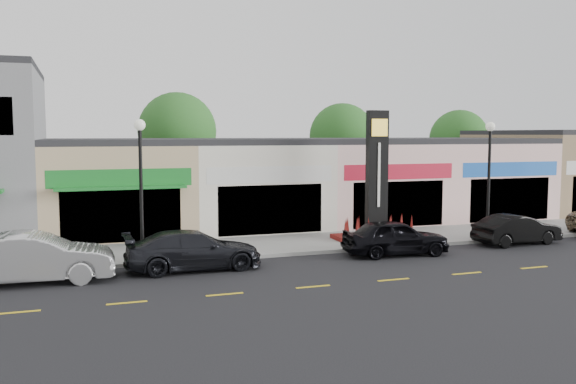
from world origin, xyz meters
The scene contains 18 objects.
ground centered at (0.00, 0.00, 0.00)m, with size 120.00×120.00×0.00m, color black.
sidewalk centered at (0.00, 4.35, 0.07)m, with size 52.00×4.30×0.15m, color gray.
curb centered at (0.00, 2.10, 0.07)m, with size 52.00×0.20×0.15m, color gray.
shop_beige centered at (-8.50, 11.46, 2.40)m, with size 7.00×10.85×4.80m.
shop_cream centered at (-1.50, 11.47, 2.40)m, with size 7.00×10.01×4.80m.
shop_pink_w centered at (5.50, 11.47, 2.40)m, with size 7.00×10.01×4.80m.
shop_pink_e centered at (12.50, 11.47, 2.40)m, with size 7.00×10.01×4.80m.
shop_tan centered at (19.50, 11.48, 2.65)m, with size 7.00×10.01×5.30m.
tree_rear_west centered at (-4.00, 19.50, 5.22)m, with size 5.20×5.20×7.83m.
tree_rear_mid centered at (8.00, 19.50, 4.88)m, with size 4.80×4.80×7.29m.
tree_rear_east centered at (18.00, 19.50, 4.63)m, with size 4.60×4.60×6.94m.
lamp_west_near centered at (-8.00, 2.50, 3.48)m, with size 0.44×0.44×5.47m.
lamp_east_near centered at (8.00, 2.50, 3.48)m, with size 0.44×0.44×5.47m.
pylon_sign centered at (3.00, 4.20, 2.27)m, with size 4.20×1.30×6.00m.
car_white_van centered at (-11.76, 0.56, 0.86)m, with size 5.23×1.82×1.72m, color #BBBBBB.
car_dark_sedan centered at (-6.30, 0.86, 0.74)m, with size 5.09×2.07×1.48m, color black.
car_black_sedan centered at (2.19, 0.87, 0.76)m, with size 4.43×1.78×1.51m, color black.
car_black_conv centered at (8.71, 1.29, 0.69)m, with size 4.16×1.45×1.37m, color black.
Camera 1 is at (-10.20, -21.48, 5.06)m, focal length 38.00 mm.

